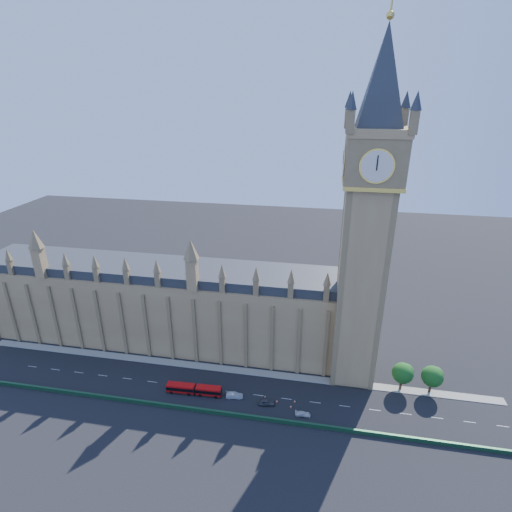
% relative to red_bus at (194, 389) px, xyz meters
% --- Properties ---
extents(ground, '(400.00, 400.00, 0.00)m').
position_rel_red_bus_xyz_m(ground, '(6.19, 2.48, -1.41)').
color(ground, black).
rests_on(ground, ground).
extents(palace_westminster, '(120.00, 20.00, 28.00)m').
position_rel_red_bus_xyz_m(palace_westminster, '(-18.81, 24.48, 12.45)').
color(palace_westminster, '#A47B4F').
rests_on(palace_westminster, ground).
extents(elizabeth_tower, '(20.59, 20.59, 105.00)m').
position_rel_red_bus_xyz_m(elizabeth_tower, '(44.19, 16.47, 53.15)').
color(elizabeth_tower, '#A47B4F').
rests_on(elizabeth_tower, ground).
extents(bridge_parapet, '(160.00, 0.60, 1.20)m').
position_rel_red_bus_xyz_m(bridge_parapet, '(6.19, -6.52, -0.81)').
color(bridge_parapet, '#1E4C2D').
rests_on(bridge_parapet, ground).
extents(kerb_north, '(160.00, 3.00, 0.16)m').
position_rel_red_bus_xyz_m(kerb_north, '(6.19, 11.98, -1.33)').
color(kerb_north, gray).
rests_on(kerb_north, ground).
extents(tree_east_near, '(6.00, 6.00, 8.50)m').
position_rel_red_bus_xyz_m(tree_east_near, '(58.41, 12.56, 4.23)').
color(tree_east_near, '#382619').
rests_on(tree_east_near, ground).
extents(tree_east_far, '(6.00, 6.00, 8.50)m').
position_rel_red_bus_xyz_m(tree_east_far, '(66.41, 12.56, 4.23)').
color(tree_east_far, '#382619').
rests_on(tree_east_far, ground).
extents(red_bus, '(15.82, 3.02, 2.68)m').
position_rel_red_bus_xyz_m(red_bus, '(0.00, 0.00, 0.00)').
color(red_bus, red).
rests_on(red_bus, ground).
extents(car_grey, '(4.79, 2.45, 1.56)m').
position_rel_red_bus_xyz_m(car_grey, '(20.93, -0.73, -0.63)').
color(car_grey, '#44464C').
rests_on(car_grey, ground).
extents(car_silver, '(4.83, 2.25, 1.53)m').
position_rel_red_bus_xyz_m(car_silver, '(11.72, 0.34, -0.64)').
color(car_silver, '#B7BABF').
rests_on(car_silver, ground).
extents(car_white, '(4.14, 1.86, 1.18)m').
position_rel_red_bus_xyz_m(car_white, '(31.12, -3.04, -0.82)').
color(car_white, white).
rests_on(car_white, ground).
extents(cone_a, '(0.47, 0.47, 0.64)m').
position_rel_red_bus_xyz_m(cone_a, '(20.19, 1.82, -1.10)').
color(cone_a, black).
rests_on(cone_a, ground).
extents(cone_b, '(0.44, 0.44, 0.69)m').
position_rel_red_bus_xyz_m(cone_b, '(27.71, -0.72, -1.07)').
color(cone_b, black).
rests_on(cone_b, ground).
extents(cone_c, '(0.63, 0.63, 0.80)m').
position_rel_red_bus_xyz_m(cone_c, '(28.58, 1.35, -1.02)').
color(cone_c, black).
rests_on(cone_c, ground).
extents(cone_d, '(0.63, 0.63, 0.78)m').
position_rel_red_bus_xyz_m(cone_d, '(23.70, 0.50, -1.03)').
color(cone_d, black).
rests_on(cone_d, ground).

